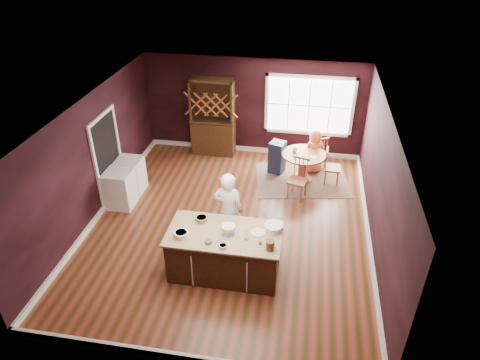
{
  "coord_description": "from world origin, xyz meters",
  "views": [
    {
      "loc": [
        1.48,
        -7.4,
        5.81
      ],
      "look_at": [
        0.19,
        0.17,
        1.05
      ],
      "focal_mm": 32.0,
      "sensor_mm": 36.0,
      "label": 1
    }
  ],
  "objects_px": {
    "seated_woman": "(314,151)",
    "washer": "(120,189)",
    "hutch": "(213,117)",
    "dryer": "(131,175)",
    "chair_east": "(333,167)",
    "baker": "(228,211)",
    "toddler": "(275,143)",
    "dining_table": "(303,161)",
    "chair_south": "(298,179)",
    "kitchen_island": "(225,253)",
    "high_chair": "(277,157)",
    "chair_north": "(318,151)",
    "layer_cake": "(228,229)"
  },
  "relations": [
    {
      "from": "chair_east",
      "to": "hutch",
      "type": "relative_size",
      "value": 0.44
    },
    {
      "from": "dining_table",
      "to": "chair_south",
      "type": "bearing_deg",
      "value": -96.16
    },
    {
      "from": "chair_south",
      "to": "toddler",
      "type": "relative_size",
      "value": 3.97
    },
    {
      "from": "dining_table",
      "to": "dryer",
      "type": "xyz_separation_m",
      "value": [
        -4.12,
        -1.21,
        -0.1
      ]
    },
    {
      "from": "chair_east",
      "to": "chair_south",
      "type": "distance_m",
      "value": 1.17
    },
    {
      "from": "chair_north",
      "to": "dining_table",
      "type": "bearing_deg",
      "value": 32.15
    },
    {
      "from": "dryer",
      "to": "chair_south",
      "type": "bearing_deg",
      "value": 5.13
    },
    {
      "from": "kitchen_island",
      "to": "chair_south",
      "type": "height_order",
      "value": "chair_south"
    },
    {
      "from": "hutch",
      "to": "seated_woman",
      "type": "bearing_deg",
      "value": -11.88
    },
    {
      "from": "toddler",
      "to": "washer",
      "type": "relative_size",
      "value": 0.29
    },
    {
      "from": "chair_south",
      "to": "layer_cake",
      "type": "bearing_deg",
      "value": -95.78
    },
    {
      "from": "dining_table",
      "to": "chair_east",
      "type": "relative_size",
      "value": 1.15
    },
    {
      "from": "chair_south",
      "to": "high_chair",
      "type": "distance_m",
      "value": 1.29
    },
    {
      "from": "dining_table",
      "to": "seated_woman",
      "type": "relative_size",
      "value": 0.92
    },
    {
      "from": "layer_cake",
      "to": "chair_south",
      "type": "relative_size",
      "value": 0.33
    },
    {
      "from": "dining_table",
      "to": "seated_woman",
      "type": "xyz_separation_m",
      "value": [
        0.26,
        0.49,
        0.06
      ]
    },
    {
      "from": "seated_woman",
      "to": "washer",
      "type": "bearing_deg",
      "value": 3.15
    },
    {
      "from": "toddler",
      "to": "high_chair",
      "type": "bearing_deg",
      "value": -42.91
    },
    {
      "from": "chair_east",
      "to": "chair_south",
      "type": "relative_size",
      "value": 0.92
    },
    {
      "from": "kitchen_island",
      "to": "chair_north",
      "type": "xyz_separation_m",
      "value": [
        1.66,
        4.35,
        0.03
      ]
    },
    {
      "from": "high_chair",
      "to": "baker",
      "type": "bearing_deg",
      "value": -84.7
    },
    {
      "from": "chair_north",
      "to": "toddler",
      "type": "xyz_separation_m",
      "value": [
        -1.12,
        -0.41,
        0.34
      ]
    },
    {
      "from": "seated_woman",
      "to": "washer",
      "type": "distance_m",
      "value": 4.97
    },
    {
      "from": "baker",
      "to": "toddler",
      "type": "height_order",
      "value": "baker"
    },
    {
      "from": "baker",
      "to": "toddler",
      "type": "xyz_separation_m",
      "value": [
        0.62,
        3.18,
        -0.04
      ]
    },
    {
      "from": "kitchen_island",
      "to": "dryer",
      "type": "xyz_separation_m",
      "value": [
        -2.82,
        2.38,
        -0.0
      ]
    },
    {
      "from": "chair_north",
      "to": "washer",
      "type": "distance_m",
      "value": 5.19
    },
    {
      "from": "seated_woman",
      "to": "dryer",
      "type": "bearing_deg",
      "value": -3.74
    },
    {
      "from": "hutch",
      "to": "dryer",
      "type": "height_order",
      "value": "hutch"
    },
    {
      "from": "chair_south",
      "to": "seated_woman",
      "type": "height_order",
      "value": "seated_woman"
    },
    {
      "from": "chair_east",
      "to": "washer",
      "type": "relative_size",
      "value": 1.07
    },
    {
      "from": "toddler",
      "to": "hutch",
      "type": "distance_m",
      "value": 1.97
    },
    {
      "from": "kitchen_island",
      "to": "high_chair",
      "type": "height_order",
      "value": "kitchen_island"
    },
    {
      "from": "baker",
      "to": "seated_woman",
      "type": "xyz_separation_m",
      "value": [
        1.64,
        3.32,
        -0.26
      ]
    },
    {
      "from": "dryer",
      "to": "baker",
      "type": "bearing_deg",
      "value": -30.5
    },
    {
      "from": "kitchen_island",
      "to": "dryer",
      "type": "height_order",
      "value": "kitchen_island"
    },
    {
      "from": "chair_south",
      "to": "washer",
      "type": "bearing_deg",
      "value": -149.18
    },
    {
      "from": "high_chair",
      "to": "toddler",
      "type": "relative_size",
      "value": 3.5
    },
    {
      "from": "kitchen_island",
      "to": "chair_east",
      "type": "xyz_separation_m",
      "value": [
        2.03,
        3.56,
        0.04
      ]
    },
    {
      "from": "kitchen_island",
      "to": "hutch",
      "type": "distance_m",
      "value": 4.9
    },
    {
      "from": "toddler",
      "to": "hutch",
      "type": "bearing_deg",
      "value": 157.83
    },
    {
      "from": "chair_south",
      "to": "chair_north",
      "type": "bearing_deg",
      "value": 90.8
    },
    {
      "from": "kitchen_island",
      "to": "washer",
      "type": "height_order",
      "value": "kitchen_island"
    },
    {
      "from": "chair_east",
      "to": "washer",
      "type": "bearing_deg",
      "value": 113.05
    },
    {
      "from": "baker",
      "to": "seated_woman",
      "type": "relative_size",
      "value": 1.43
    },
    {
      "from": "baker",
      "to": "hutch",
      "type": "xyz_separation_m",
      "value": [
        -1.19,
        3.91,
        0.24
      ]
    },
    {
      "from": "toddler",
      "to": "dryer",
      "type": "height_order",
      "value": "toddler"
    },
    {
      "from": "dining_table",
      "to": "high_chair",
      "type": "distance_m",
      "value": 0.75
    },
    {
      "from": "chair_east",
      "to": "toddler",
      "type": "height_order",
      "value": "chair_east"
    },
    {
      "from": "hutch",
      "to": "kitchen_island",
      "type": "bearing_deg",
      "value": -74.85
    }
  ]
}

